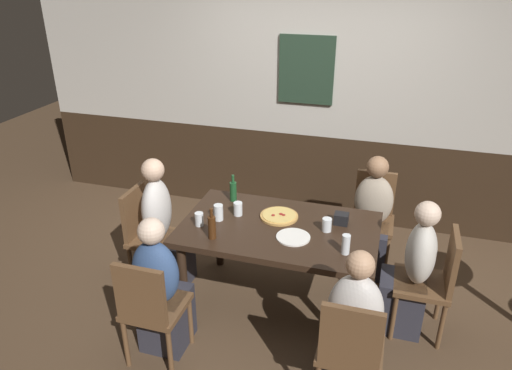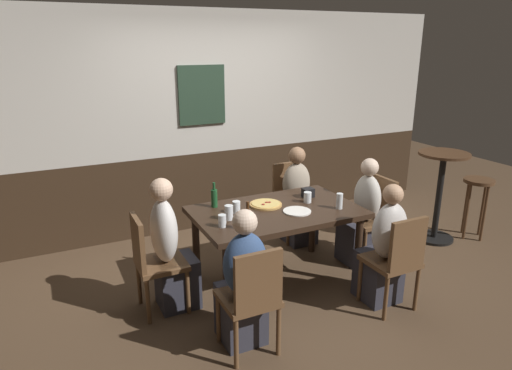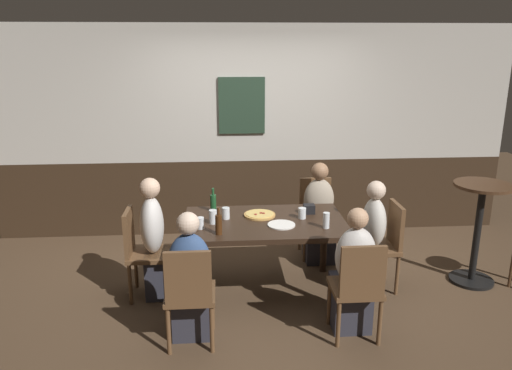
# 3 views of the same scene
# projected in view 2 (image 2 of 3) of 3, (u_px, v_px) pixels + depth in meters

# --- Properties ---
(ground_plane) EXTENTS (12.00, 12.00, 0.00)m
(ground_plane) POSITION_uv_depth(u_px,v_px,m) (275.00, 280.00, 4.46)
(ground_plane) COLOR #4C3826
(wall_back) EXTENTS (6.40, 0.13, 2.60)m
(wall_back) POSITION_uv_depth(u_px,v_px,m) (212.00, 123.00, 5.48)
(wall_back) COLOR #332316
(wall_back) RESTS_ON ground_plane
(dining_table) EXTENTS (1.54, 0.95, 0.74)m
(dining_table) POSITION_uv_depth(u_px,v_px,m) (276.00, 218.00, 4.26)
(dining_table) COLOR black
(dining_table) RESTS_ON ground_plane
(chair_head_west) EXTENTS (0.40, 0.40, 0.88)m
(chair_head_west) POSITION_uv_depth(u_px,v_px,m) (152.00, 259.00, 3.81)
(chair_head_west) COLOR brown
(chair_head_west) RESTS_ON ground_plane
(chair_right_far) EXTENTS (0.40, 0.40, 0.88)m
(chair_right_far) POSITION_uv_depth(u_px,v_px,m) (291.00, 196.00, 5.35)
(chair_right_far) COLOR brown
(chair_right_far) RESTS_ON ground_plane
(chair_left_near) EXTENTS (0.40, 0.40, 0.88)m
(chair_left_near) POSITION_uv_depth(u_px,v_px,m) (252.00, 295.00, 3.26)
(chair_left_near) COLOR brown
(chair_left_near) RESTS_ON ground_plane
(chair_right_near) EXTENTS (0.40, 0.40, 0.88)m
(chair_right_near) POSITION_uv_depth(u_px,v_px,m) (397.00, 258.00, 3.82)
(chair_right_near) COLOR brown
(chair_right_near) RESTS_ON ground_plane
(chair_head_east) EXTENTS (0.40, 0.40, 0.88)m
(chair_head_east) POSITION_uv_depth(u_px,v_px,m) (375.00, 214.00, 4.80)
(chair_head_east) COLOR brown
(chair_head_east) RESTS_ON ground_plane
(person_head_west) EXTENTS (0.37, 0.34, 1.19)m
(person_head_west) POSITION_uv_depth(u_px,v_px,m) (171.00, 254.00, 3.88)
(person_head_west) COLOR #2D2D38
(person_head_west) RESTS_ON ground_plane
(person_right_far) EXTENTS (0.34, 0.37, 1.11)m
(person_right_far) POSITION_uv_depth(u_px,v_px,m) (298.00, 203.00, 5.22)
(person_right_far) COLOR #2D2D38
(person_right_far) RESTS_ON ground_plane
(person_left_near) EXTENTS (0.34, 0.37, 1.11)m
(person_left_near) POSITION_uv_depth(u_px,v_px,m) (243.00, 288.00, 3.41)
(person_left_near) COLOR #2D2D38
(person_left_near) RESTS_ON ground_plane
(person_right_near) EXTENTS (0.34, 0.37, 1.11)m
(person_right_near) POSITION_uv_depth(u_px,v_px,m) (383.00, 254.00, 3.97)
(person_right_near) COLOR #2D2D38
(person_right_near) RESTS_ON ground_plane
(person_head_east) EXTENTS (0.37, 0.34, 1.11)m
(person_head_east) POSITION_uv_depth(u_px,v_px,m) (362.00, 219.00, 4.74)
(person_head_east) COLOR #2D2D38
(person_head_east) RESTS_ON ground_plane
(pizza) EXTENTS (0.31, 0.31, 0.03)m
(pizza) POSITION_uv_depth(u_px,v_px,m) (266.00, 204.00, 4.34)
(pizza) COLOR tan
(pizza) RESTS_ON dining_table
(pint_glass_amber) EXTENTS (0.07, 0.07, 0.13)m
(pint_glass_amber) POSITION_uv_depth(u_px,v_px,m) (229.00, 213.00, 3.98)
(pint_glass_amber) COLOR silver
(pint_glass_amber) RESTS_ON dining_table
(pint_glass_stout) EXTENTS (0.07, 0.07, 0.11)m
(pint_glass_stout) POSITION_uv_depth(u_px,v_px,m) (236.00, 208.00, 4.14)
(pint_glass_stout) COLOR silver
(pint_glass_stout) RESTS_ON dining_table
(tumbler_water) EXTENTS (0.06, 0.06, 0.15)m
(tumbler_water) POSITION_uv_depth(u_px,v_px,m) (339.00, 202.00, 4.24)
(tumbler_water) COLOR silver
(tumbler_water) RESTS_ON dining_table
(beer_glass_tall) EXTENTS (0.07, 0.07, 0.11)m
(beer_glass_tall) POSITION_uv_depth(u_px,v_px,m) (307.00, 198.00, 4.41)
(beer_glass_tall) COLOR silver
(beer_glass_tall) RESTS_ON dining_table
(highball_clear) EXTENTS (0.07, 0.07, 0.11)m
(highball_clear) POSITION_uv_depth(u_px,v_px,m) (222.00, 222.00, 3.83)
(highball_clear) COLOR silver
(highball_clear) RESTS_ON dining_table
(beer_bottle_green) EXTENTS (0.06, 0.06, 0.24)m
(beer_bottle_green) POSITION_uv_depth(u_px,v_px,m) (214.00, 198.00, 4.27)
(beer_bottle_green) COLOR #194723
(beer_bottle_green) RESTS_ON dining_table
(beer_bottle_brown) EXTENTS (0.06, 0.06, 0.25)m
(beer_bottle_brown) POSITION_uv_depth(u_px,v_px,m) (248.00, 219.00, 3.75)
(beer_bottle_brown) COLOR #42230F
(beer_bottle_brown) RESTS_ON dining_table
(plate_white_large) EXTENTS (0.26, 0.26, 0.01)m
(plate_white_large) POSITION_uv_depth(u_px,v_px,m) (297.00, 211.00, 4.17)
(plate_white_large) COLOR white
(plate_white_large) RESTS_ON dining_table
(condiment_caddy) EXTENTS (0.11, 0.09, 0.09)m
(condiment_caddy) POSITION_uv_depth(u_px,v_px,m) (308.00, 193.00, 4.57)
(condiment_caddy) COLOR black
(condiment_caddy) RESTS_ON dining_table
(side_bar_table) EXTENTS (0.56, 0.56, 1.05)m
(side_bar_table) POSITION_uv_depth(u_px,v_px,m) (440.00, 189.00, 5.20)
(side_bar_table) COLOR black
(side_bar_table) RESTS_ON ground_plane
(bar_stool) EXTENTS (0.34, 0.34, 0.72)m
(bar_stool) POSITION_uv_depth(u_px,v_px,m) (478.00, 192.00, 5.28)
(bar_stool) COLOR #513521
(bar_stool) RESTS_ON ground_plane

